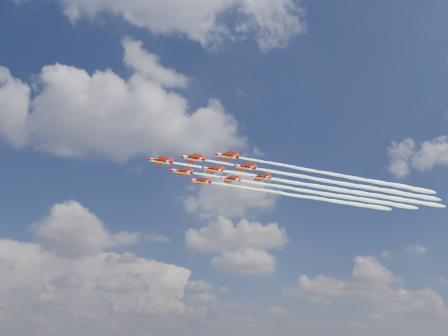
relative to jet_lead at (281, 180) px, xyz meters
The scene contains 9 objects.
jet_lead is the anchor object (origin of this frame).
jet_row2_port 12.14m from the jet_lead, 17.40° to the right, with size 102.40×33.16×2.55m.
jet_row2_starb 12.14m from the jet_lead, 49.61° to the left, with size 102.40×33.16×2.55m.
jet_row3_port 24.29m from the jet_lead, 17.40° to the right, with size 102.40×33.16×2.55m.
jet_row3_centre 20.25m from the jet_lead, 16.10° to the left, with size 102.40×33.16×2.55m.
jet_row3_starb 24.29m from the jet_lead, 49.61° to the left, with size 102.40×33.16×2.55m.
jet_row4_port 31.11m from the jet_lead, ahead, with size 102.40×33.16×2.55m.
jet_row4_starb 31.11m from the jet_lead, 28.55° to the left, with size 102.40×33.16×2.55m.
jet_tail 40.50m from the jet_lead, 16.10° to the left, with size 102.40×33.16×2.55m.
Camera 1 is at (-16.07, -148.44, 24.90)m, focal length 35.00 mm.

